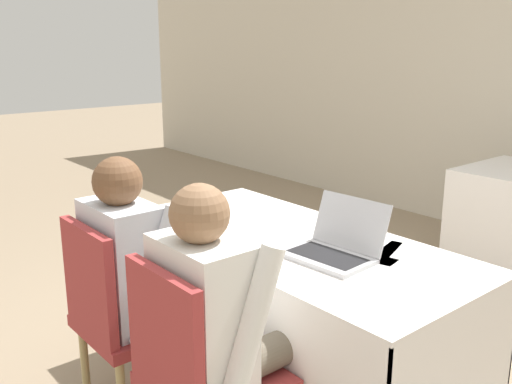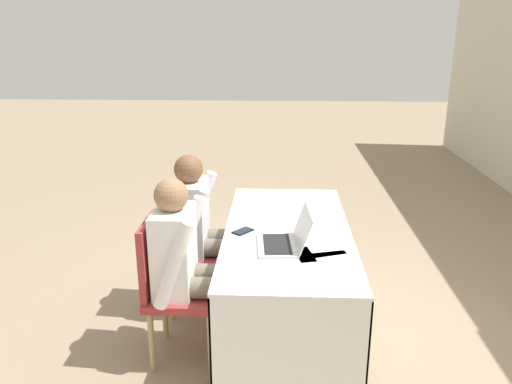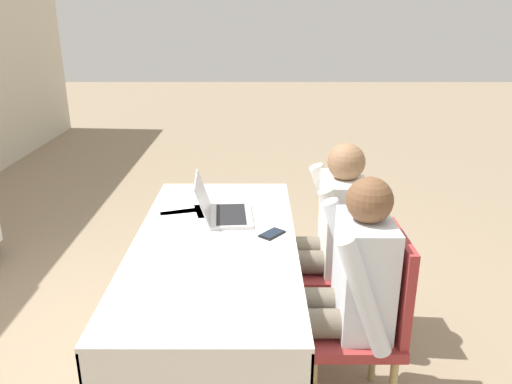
% 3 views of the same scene
% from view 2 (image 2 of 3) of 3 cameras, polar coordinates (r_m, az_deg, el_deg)
% --- Properties ---
extents(ground_plane, '(24.00, 24.00, 0.00)m').
position_cam_2_polar(ground_plane, '(3.58, 3.39, -15.51)').
color(ground_plane, gray).
extents(conference_table_near, '(1.71, 0.80, 0.75)m').
position_cam_2_polar(conference_table_near, '(3.30, 3.58, -7.22)').
color(conference_table_near, white).
rests_on(conference_table_near, ground_plane).
extents(laptop, '(0.37, 0.33, 0.23)m').
position_cam_2_polar(laptop, '(2.95, 3.30, -5.52)').
color(laptop, '#B7B7BC').
rests_on(laptop, conference_table_near).
extents(cell_phone, '(0.15, 0.14, 0.01)m').
position_cam_2_polar(cell_phone, '(3.18, -1.51, -4.49)').
color(cell_phone, black).
rests_on(cell_phone, conference_table_near).
extents(paper_beside_laptop, '(0.27, 0.34, 0.00)m').
position_cam_2_polar(paper_beside_laptop, '(2.86, 3.58, -7.30)').
color(paper_beside_laptop, white).
rests_on(paper_beside_laptop, conference_table_near).
extents(paper_centre_table, '(0.28, 0.34, 0.00)m').
position_cam_2_polar(paper_centre_table, '(2.83, 8.05, -7.72)').
color(paper_centre_table, white).
rests_on(paper_centre_table, conference_table_near).
extents(paper_left_edge, '(0.30, 0.35, 0.00)m').
position_cam_2_polar(paper_left_edge, '(2.97, 7.68, -6.45)').
color(paper_left_edge, white).
rests_on(paper_left_edge, conference_table_near).
extents(chair_near_left, '(0.44, 0.44, 0.91)m').
position_cam_2_polar(chair_near_left, '(3.64, -7.76, -5.99)').
color(chair_near_left, tan).
rests_on(chair_near_left, ground_plane).
extents(chair_near_right, '(0.44, 0.44, 0.91)m').
position_cam_2_polar(chair_near_right, '(3.14, -9.61, -10.20)').
color(chair_near_right, tan).
rests_on(chair_near_right, ground_plane).
extents(person_checkered_shirt, '(0.50, 0.52, 1.17)m').
position_cam_2_polar(person_checkered_shirt, '(3.57, -6.23, -3.69)').
color(person_checkered_shirt, '#665B4C').
rests_on(person_checkered_shirt, ground_plane).
extents(person_white_shirt, '(0.50, 0.52, 1.17)m').
position_cam_2_polar(person_white_shirt, '(3.05, -7.85, -7.64)').
color(person_white_shirt, '#665B4C').
rests_on(person_white_shirt, ground_plane).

